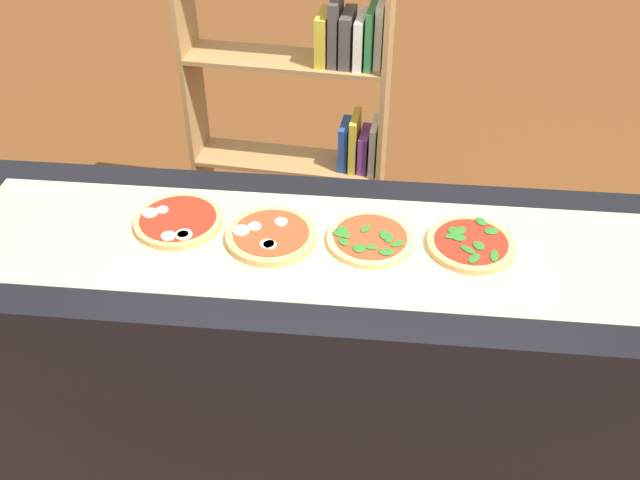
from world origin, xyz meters
name	(u,v)px	position (x,y,z in m)	size (l,w,h in m)	color
ground_plane	(320,445)	(0.00, 0.00, 0.00)	(12.00, 12.00, 0.00)	brown
counter	(320,358)	(0.00, 0.00, 0.46)	(2.18, 0.69, 0.92)	black
parchment_paper	(320,245)	(0.00, 0.00, 0.92)	(2.04, 0.47, 0.00)	tan
pizza_mozzarella_0	(178,221)	(-0.42, 0.06, 0.94)	(0.25, 0.25, 0.03)	tan
pizza_mozzarella_1	(271,235)	(-0.14, 0.02, 0.94)	(0.26, 0.26, 0.03)	tan
pizza_spinach_2	(370,239)	(0.14, 0.03, 0.94)	(0.25, 0.25, 0.02)	#DBB26B
pizza_spinach_3	(471,244)	(0.42, 0.03, 0.94)	(0.24, 0.24, 0.03)	tan
bookshelf	(314,121)	(-0.13, 1.12, 0.69)	(0.86, 0.30, 1.44)	#A87A47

